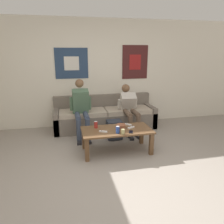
{
  "coord_description": "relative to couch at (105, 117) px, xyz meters",
  "views": [
    {
      "loc": [
        -0.7,
        -2.7,
        1.8
      ],
      "look_at": [
        0.21,
        1.39,
        0.63
      ],
      "focal_mm": 35.0,
      "sensor_mm": 36.0,
      "label": 1
    }
  ],
  "objects": [
    {
      "name": "ground_plane",
      "position": [
        -0.23,
        -2.26,
        -0.27
      ],
      "size": [
        18.0,
        18.0,
        0.0
      ],
      "primitive_type": "plane",
      "color": "gray"
    },
    {
      "name": "wall_back",
      "position": [
        -0.23,
        0.37,
        1.01
      ],
      "size": [
        10.0,
        0.07,
        2.55
      ],
      "color": "silver",
      "rests_on": "ground_plane"
    },
    {
      "name": "couch",
      "position": [
        0.0,
        0.0,
        0.0
      ],
      "size": [
        2.39,
        0.74,
        0.77
      ],
      "color": "#70665B",
      "rests_on": "ground_plane"
    },
    {
      "name": "coffee_table",
      "position": [
        -0.04,
        -1.34,
        0.09
      ],
      "size": [
        1.26,
        0.62,
        0.43
      ],
      "color": "brown",
      "rests_on": "ground_plane"
    },
    {
      "name": "person_seated_adult",
      "position": [
        -0.59,
        -0.38,
        0.38
      ],
      "size": [
        0.47,
        0.84,
        1.22
      ],
      "color": "#384256",
      "rests_on": "ground_plane"
    },
    {
      "name": "person_seated_teen",
      "position": [
        0.5,
        -0.35,
        0.31
      ],
      "size": [
        0.47,
        0.99,
        1.05
      ],
      "color": "brown",
      "rests_on": "ground_plane"
    },
    {
      "name": "backpack",
      "position": [
        0.06,
        -0.73,
        -0.08
      ],
      "size": [
        0.31,
        0.3,
        0.39
      ],
      "color": "#282D38",
      "rests_on": "ground_plane"
    },
    {
      "name": "ceramic_bowl",
      "position": [
        0.05,
        -1.3,
        0.21
      ],
      "size": [
        0.18,
        0.18,
        0.08
      ],
      "color": "brown",
      "rests_on": "coffee_table"
    },
    {
      "name": "pillar_candle",
      "position": [
        0.01,
        -1.58,
        0.21
      ],
      "size": [
        0.07,
        0.07,
        0.1
      ],
      "color": "tan",
      "rests_on": "coffee_table"
    },
    {
      "name": "drink_can_blue",
      "position": [
        -0.06,
        -1.53,
        0.23
      ],
      "size": [
        0.07,
        0.07,
        0.12
      ],
      "color": "#28479E",
      "rests_on": "coffee_table"
    },
    {
      "name": "drink_can_red",
      "position": [
        -0.39,
        -1.18,
        0.23
      ],
      "size": [
        0.07,
        0.07,
        0.12
      ],
      "color": "maroon",
      "rests_on": "coffee_table"
    },
    {
      "name": "game_controller_near_left",
      "position": [
        0.24,
        -1.34,
        0.18
      ],
      "size": [
        0.15,
        0.09,
        0.03
      ],
      "color": "white",
      "rests_on": "coffee_table"
    },
    {
      "name": "game_controller_near_right",
      "position": [
        -0.3,
        -1.43,
        0.18
      ],
      "size": [
        0.14,
        0.1,
        0.03
      ],
      "color": "white",
      "rests_on": "coffee_table"
    },
    {
      "name": "game_controller_far_center",
      "position": [
        0.24,
        -1.16,
        0.18
      ],
      "size": [
        0.12,
        0.13,
        0.03
      ],
      "color": "white",
      "rests_on": "coffee_table"
    },
    {
      "name": "cell_phone",
      "position": [
        0.18,
        -1.53,
        0.17
      ],
      "size": [
        0.11,
        0.15,
        0.01
      ],
      "color": "black",
      "rests_on": "coffee_table"
    }
  ]
}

